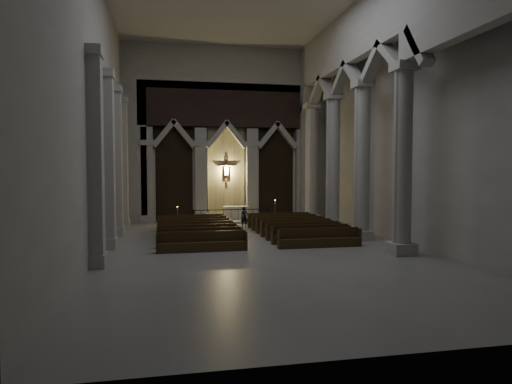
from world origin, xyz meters
TOP-DOWN VIEW (x-y plane):
  - room at (0.00, 0.00)m, footprint 24.00×24.10m
  - sanctuary_wall at (0.00, 11.54)m, footprint 14.00×0.77m
  - right_arcade at (5.50, 1.33)m, footprint 1.00×24.00m
  - left_pilasters at (-6.75, 3.50)m, footprint 0.60×13.00m
  - sanctuary_step at (0.00, 10.60)m, footprint 8.50×2.60m
  - altar at (0.54, 10.82)m, footprint 1.74×0.70m
  - altar_rail at (0.00, 9.55)m, footprint 4.97×0.09m
  - candle_stand_left at (-3.46, 9.19)m, footprint 0.21×0.21m
  - candle_stand_right at (2.93, 9.29)m, footprint 0.26×0.26m
  - pews at (0.00, 3.57)m, footprint 9.35×7.86m
  - worshipper at (0.51, 7.38)m, footprint 0.50×0.36m

SIDE VIEW (x-z plane):
  - sanctuary_step at x=0.00m, z-range 0.00..0.15m
  - pews at x=0.00m, z-range -0.15..0.73m
  - candle_stand_left at x=-3.46m, z-range -0.28..0.94m
  - candle_stand_right at x=2.93m, z-range -0.35..1.19m
  - altar at x=0.54m, z-range 0.15..1.04m
  - worshipper at x=0.51m, z-range 0.00..1.28m
  - altar_rail at x=0.00m, z-range 0.16..1.14m
  - left_pilasters at x=-6.75m, z-range -0.10..7.92m
  - sanctuary_wall at x=0.00m, z-range 0.62..12.62m
  - room at x=0.00m, z-range 1.60..13.60m
  - right_arcade at x=5.50m, z-range 1.83..13.83m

